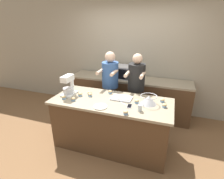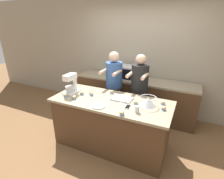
{
  "view_description": "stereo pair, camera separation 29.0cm",
  "coord_description": "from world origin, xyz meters",
  "px_view_note": "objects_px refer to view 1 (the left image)",
  "views": [
    {
      "loc": [
        0.88,
        -2.51,
        2.16
      ],
      "look_at": [
        0.0,
        0.04,
        1.08
      ],
      "focal_mm": 28.0,
      "sensor_mm": 36.0,
      "label": 1
    },
    {
      "loc": [
        1.15,
        -2.4,
        2.16
      ],
      "look_at": [
        0.0,
        0.04,
        1.08
      ],
      "focal_mm": 28.0,
      "sensor_mm": 36.0,
      "label": 2
    }
  ],
  "objects_px": {
    "drinking_glass": "(140,108)",
    "small_plate": "(100,107)",
    "baking_tray": "(122,98)",
    "mixing_bowl": "(149,100)",
    "cupcake_7": "(110,92)",
    "cupcake_9": "(162,100)",
    "cupcake_5": "(80,94)",
    "cupcake_3": "(90,95)",
    "cupcake_6": "(64,97)",
    "stand_mixer": "(68,86)",
    "microwave_oven": "(122,72)",
    "cell_phone": "(129,106)",
    "cupcake_8": "(73,99)",
    "cupcake_1": "(137,101)",
    "person_left": "(110,88)",
    "cupcake_0": "(164,105)",
    "cupcake_4": "(126,112)",
    "person_right": "(136,91)",
    "knife": "(121,102)",
    "cupcake_2": "(89,93)"
  },
  "relations": [
    {
      "from": "drinking_glass",
      "to": "small_plate",
      "type": "distance_m",
      "value": 0.61
    },
    {
      "from": "small_plate",
      "to": "cupcake_0",
      "type": "distance_m",
      "value": 0.99
    },
    {
      "from": "person_right",
      "to": "cupcake_9",
      "type": "relative_size",
      "value": 22.15
    },
    {
      "from": "drinking_glass",
      "to": "cupcake_4",
      "type": "distance_m",
      "value": 0.24
    },
    {
      "from": "cupcake_1",
      "to": "stand_mixer",
      "type": "bearing_deg",
      "value": -177.45
    },
    {
      "from": "cupcake_1",
      "to": "cupcake_5",
      "type": "height_order",
      "value": "same"
    },
    {
      "from": "cupcake_7",
      "to": "knife",
      "type": "bearing_deg",
      "value": -45.75
    },
    {
      "from": "stand_mixer",
      "to": "drinking_glass",
      "type": "relative_size",
      "value": 3.64
    },
    {
      "from": "drinking_glass",
      "to": "cupcake_4",
      "type": "relative_size",
      "value": 1.4
    },
    {
      "from": "person_right",
      "to": "microwave_oven",
      "type": "xyz_separation_m",
      "value": [
        -0.45,
        0.55,
        0.21
      ]
    },
    {
      "from": "mixing_bowl",
      "to": "cell_phone",
      "type": "height_order",
      "value": "mixing_bowl"
    },
    {
      "from": "microwave_oven",
      "to": "mixing_bowl",
      "type": "bearing_deg",
      "value": -56.91
    },
    {
      "from": "stand_mixer",
      "to": "drinking_glass",
      "type": "bearing_deg",
      "value": -8.23
    },
    {
      "from": "knife",
      "to": "cupcake_6",
      "type": "relative_size",
      "value": 2.66
    },
    {
      "from": "stand_mixer",
      "to": "cupcake_6",
      "type": "height_order",
      "value": "stand_mixer"
    },
    {
      "from": "cupcake_4",
      "to": "cupcake_2",
      "type": "bearing_deg",
      "value": 149.38
    },
    {
      "from": "cupcake_4",
      "to": "cupcake_8",
      "type": "distance_m",
      "value": 0.96
    },
    {
      "from": "small_plate",
      "to": "cupcake_3",
      "type": "height_order",
      "value": "cupcake_3"
    },
    {
      "from": "cupcake_7",
      "to": "cupcake_8",
      "type": "distance_m",
      "value": 0.69
    },
    {
      "from": "cupcake_5",
      "to": "cupcake_4",
      "type": "bearing_deg",
      "value": -21.54
    },
    {
      "from": "knife",
      "to": "cupcake_6",
      "type": "height_order",
      "value": "cupcake_6"
    },
    {
      "from": "person_left",
      "to": "cupcake_1",
      "type": "bearing_deg",
      "value": -44.29
    },
    {
      "from": "knife",
      "to": "cupcake_7",
      "type": "bearing_deg",
      "value": 134.25
    },
    {
      "from": "stand_mixer",
      "to": "cupcake_6",
      "type": "relative_size",
      "value": 5.08
    },
    {
      "from": "cupcake_3",
      "to": "cupcake_6",
      "type": "bearing_deg",
      "value": -146.39
    },
    {
      "from": "person_left",
      "to": "cupcake_2",
      "type": "height_order",
      "value": "person_left"
    },
    {
      "from": "mixing_bowl",
      "to": "cupcake_9",
      "type": "relative_size",
      "value": 3.75
    },
    {
      "from": "person_left",
      "to": "cupcake_7",
      "type": "height_order",
      "value": "person_left"
    },
    {
      "from": "cupcake_5",
      "to": "cupcake_1",
      "type": "bearing_deg",
      "value": 2.53
    },
    {
      "from": "knife",
      "to": "cupcake_2",
      "type": "distance_m",
      "value": 0.63
    },
    {
      "from": "stand_mixer",
      "to": "drinking_glass",
      "type": "height_order",
      "value": "stand_mixer"
    },
    {
      "from": "person_left",
      "to": "cupcake_9",
      "type": "height_order",
      "value": "person_left"
    },
    {
      "from": "small_plate",
      "to": "baking_tray",
      "type": "bearing_deg",
      "value": 60.39
    },
    {
      "from": "cupcake_3",
      "to": "cupcake_6",
      "type": "relative_size",
      "value": 1.0
    },
    {
      "from": "stand_mixer",
      "to": "cupcake_3",
      "type": "distance_m",
      "value": 0.42
    },
    {
      "from": "microwave_oven",
      "to": "cell_phone",
      "type": "height_order",
      "value": "microwave_oven"
    },
    {
      "from": "cupcake_8",
      "to": "microwave_oven",
      "type": "bearing_deg",
      "value": 74.38
    },
    {
      "from": "cupcake_3",
      "to": "cupcake_5",
      "type": "distance_m",
      "value": 0.18
    },
    {
      "from": "cupcake_0",
      "to": "cupcake_3",
      "type": "xyz_separation_m",
      "value": [
        -1.26,
        0.0,
        0.0
      ]
    },
    {
      "from": "cupcake_5",
      "to": "cupcake_9",
      "type": "height_order",
      "value": "same"
    },
    {
      "from": "mixing_bowl",
      "to": "cupcake_5",
      "type": "xyz_separation_m",
      "value": [
        -1.19,
        -0.08,
        -0.04
      ]
    },
    {
      "from": "person_left",
      "to": "drinking_glass",
      "type": "distance_m",
      "value": 1.23
    },
    {
      "from": "person_right",
      "to": "cupcake_1",
      "type": "xyz_separation_m",
      "value": [
        0.15,
        -0.68,
        0.11
      ]
    },
    {
      "from": "person_left",
      "to": "cupcake_6",
      "type": "xyz_separation_m",
      "value": [
        -0.51,
        -0.93,
        0.1
      ]
    },
    {
      "from": "mixing_bowl",
      "to": "cupcake_7",
      "type": "height_order",
      "value": "mixing_bowl"
    },
    {
      "from": "knife",
      "to": "cupcake_6",
      "type": "distance_m",
      "value": 0.97
    },
    {
      "from": "cupcake_0",
      "to": "cupcake_7",
      "type": "distance_m",
      "value": 1.0
    },
    {
      "from": "cupcake_0",
      "to": "cupcake_4",
      "type": "height_order",
      "value": "same"
    },
    {
      "from": "cupcake_3",
      "to": "cupcake_7",
      "type": "xyz_separation_m",
      "value": [
        0.29,
        0.24,
        0.0
      ]
    },
    {
      "from": "microwave_oven",
      "to": "cupcake_5",
      "type": "relative_size",
      "value": 7.84
    }
  ]
}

